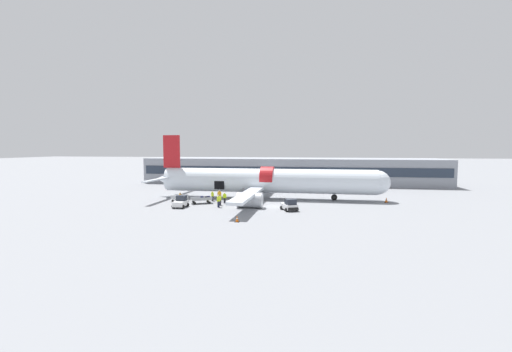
{
  "coord_description": "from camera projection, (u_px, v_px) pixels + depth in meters",
  "views": [
    {
      "loc": [
        6.31,
        -49.6,
        8.63
      ],
      "look_at": [
        -3.19,
        3.86,
        4.13
      ],
      "focal_mm": 24.0,
      "sensor_mm": 36.0,
      "label": 1
    }
  ],
  "objects": [
    {
      "name": "ground_crew_marshal",
      "position": [
        225.0,
        197.0,
        53.31
      ],
      "size": [
        0.59,
        0.4,
        1.7
      ],
      "color": "black",
      "rests_on": "ground_plane"
    },
    {
      "name": "terminal_strip",
      "position": [
        290.0,
        171.0,
        83.73
      ],
      "size": [
        70.38,
        13.68,
        6.06
      ],
      "color": "gray",
      "rests_on": "ground_plane"
    },
    {
      "name": "baggage_tug_mid",
      "position": [
        251.0,
        198.0,
        53.35
      ],
      "size": [
        2.38,
        3.04,
        1.79
      ],
      "color": "silver",
      "rests_on": "ground_plane"
    },
    {
      "name": "baggage_cart_queued",
      "position": [
        180.0,
        198.0,
        54.98
      ],
      "size": [
        3.32,
        1.95,
        1.05
      ],
      "color": "#B7BABF",
      "rests_on": "ground_plane"
    },
    {
      "name": "ground_crew_loader_b",
      "position": [
        219.0,
        195.0,
        54.91
      ],
      "size": [
        0.65,
        0.48,
        1.85
      ],
      "color": "black",
      "rests_on": "ground_plane"
    },
    {
      "name": "safety_cone_engine_left",
      "position": [
        237.0,
        219.0,
        39.79
      ],
      "size": [
        0.54,
        0.54,
        0.77
      ],
      "color": "black",
      "rests_on": "ground_plane"
    },
    {
      "name": "ground_crew_helper",
      "position": [
        180.0,
        198.0,
        51.99
      ],
      "size": [
        0.59,
        0.59,
        1.86
      ],
      "color": "#1E2338",
      "rests_on": "ground_plane"
    },
    {
      "name": "baggage_tug_lead",
      "position": [
        181.0,
        202.0,
        49.63
      ],
      "size": [
        2.02,
        2.78,
        1.7
      ],
      "color": "white",
      "rests_on": "ground_plane"
    },
    {
      "name": "baggage_tug_rear",
      "position": [
        290.0,
        206.0,
        47.0
      ],
      "size": [
        2.72,
        3.09,
        1.64
      ],
      "color": "white",
      "rests_on": "ground_plane"
    },
    {
      "name": "ground_crew_supervisor",
      "position": [
        218.0,
        201.0,
        49.55
      ],
      "size": [
        0.56,
        0.61,
        1.82
      ],
      "color": "#1E2338",
      "rests_on": "ground_plane"
    },
    {
      "name": "ground_plane",
      "position": [
        273.0,
        206.0,
        50.48
      ],
      "size": [
        500.0,
        500.0,
        0.0
      ],
      "primitive_type": "plane",
      "color": "gray"
    },
    {
      "name": "ground_crew_driver",
      "position": [
        220.0,
        200.0,
        51.22
      ],
      "size": [
        0.42,
        0.58,
        1.65
      ],
      "color": "black",
      "rests_on": "ground_plane"
    },
    {
      "name": "airplane",
      "position": [
        265.0,
        181.0,
        57.96
      ],
      "size": [
        40.07,
        36.07,
        10.84
      ],
      "color": "silver",
      "rests_on": "ground_plane"
    },
    {
      "name": "ground_crew_loader_a",
      "position": [
        212.0,
        196.0,
        55.41
      ],
      "size": [
        0.55,
        0.52,
        1.65
      ],
      "color": "black",
      "rests_on": "ground_plane"
    },
    {
      "name": "safety_cone_nose",
      "position": [
        386.0,
        200.0,
        54.0
      ],
      "size": [
        0.63,
        0.63,
        0.79
      ],
      "color": "black",
      "rests_on": "ground_plane"
    },
    {
      "name": "baggage_cart_loading",
      "position": [
        203.0,
        200.0,
        53.08
      ],
      "size": [
        4.0,
        2.89,
        1.14
      ],
      "color": "#999BA0",
      "rests_on": "ground_plane"
    }
  ]
}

